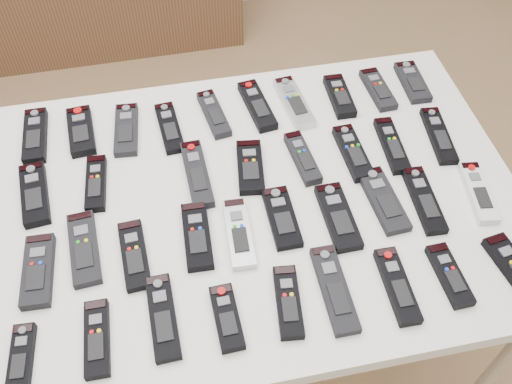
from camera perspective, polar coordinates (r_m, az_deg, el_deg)
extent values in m
plane|color=#967C4C|center=(2.01, -1.94, -14.70)|extent=(4.00, 4.00, 0.00)
cube|color=white|center=(1.36, 0.00, -1.06)|extent=(1.25, 0.88, 0.04)
cylinder|color=beige|center=(1.69, 22.77, -16.18)|extent=(0.04, 0.04, 0.74)
cylinder|color=beige|center=(1.93, -19.03, -1.95)|extent=(0.04, 0.04, 0.74)
cylinder|color=beige|center=(2.03, 13.68, 3.10)|extent=(0.04, 0.04, 0.74)
cube|color=black|center=(1.56, -21.21, 5.27)|extent=(0.05, 0.18, 0.02)
cube|color=black|center=(1.54, -17.10, 5.84)|extent=(0.07, 0.17, 0.02)
cube|color=black|center=(1.51, -12.84, 6.10)|extent=(0.07, 0.18, 0.02)
cube|color=black|center=(1.50, -8.64, 6.37)|extent=(0.06, 0.18, 0.02)
cube|color=black|center=(1.52, -4.24, 7.79)|extent=(0.07, 0.17, 0.02)
cube|color=black|center=(1.54, 0.12, 8.64)|extent=(0.08, 0.19, 0.02)
cube|color=#B7B7BC|center=(1.55, 3.82, 8.91)|extent=(0.07, 0.20, 0.02)
cube|color=black|center=(1.58, 8.35, 9.47)|extent=(0.06, 0.16, 0.02)
cube|color=black|center=(1.63, 12.10, 10.00)|extent=(0.06, 0.16, 0.02)
cube|color=black|center=(1.67, 15.38, 10.55)|extent=(0.06, 0.16, 0.02)
cube|color=black|center=(1.43, -21.27, -0.21)|extent=(0.08, 0.19, 0.02)
cube|color=black|center=(1.41, -15.71, 0.85)|extent=(0.05, 0.16, 0.02)
cube|color=black|center=(1.38, -5.93, 1.80)|extent=(0.06, 0.20, 0.02)
cube|color=black|center=(1.39, -0.59, 2.52)|extent=(0.08, 0.17, 0.02)
cube|color=black|center=(1.41, 4.68, 3.41)|extent=(0.06, 0.17, 0.02)
cube|color=black|center=(1.44, 9.66, 3.89)|extent=(0.06, 0.18, 0.02)
cube|color=black|center=(1.48, 13.43, 4.57)|extent=(0.06, 0.18, 0.02)
cube|color=black|center=(1.54, 17.79, 5.41)|extent=(0.07, 0.19, 0.02)
cube|color=black|center=(1.30, -20.96, -7.36)|extent=(0.07, 0.18, 0.02)
cube|color=black|center=(1.30, -16.82, -5.42)|extent=(0.07, 0.19, 0.02)
cube|color=black|center=(1.26, -12.07, -6.18)|extent=(0.06, 0.18, 0.02)
cube|color=black|center=(1.27, -5.91, -4.40)|extent=(0.06, 0.17, 0.02)
cube|color=#B7B7BC|center=(1.27, -1.72, -4.14)|extent=(0.06, 0.18, 0.02)
cube|color=black|center=(1.30, 2.60, -2.57)|extent=(0.06, 0.17, 0.02)
cube|color=black|center=(1.31, 8.21, -2.46)|extent=(0.06, 0.18, 0.02)
cube|color=black|center=(1.36, 12.63, -0.80)|extent=(0.07, 0.19, 0.02)
cube|color=black|center=(1.38, 16.46, -0.77)|extent=(0.06, 0.19, 0.02)
cube|color=silver|center=(1.44, 21.34, -0.04)|extent=(0.07, 0.18, 0.02)
cube|color=black|center=(1.21, -22.42, -15.16)|extent=(0.05, 0.14, 0.02)
cube|color=black|center=(1.19, -15.61, -13.91)|extent=(0.05, 0.16, 0.02)
cube|color=black|center=(1.18, -9.29, -12.24)|extent=(0.06, 0.19, 0.02)
cube|color=black|center=(1.16, -2.94, -12.43)|extent=(0.05, 0.14, 0.02)
cube|color=black|center=(1.18, 3.24, -10.91)|extent=(0.07, 0.16, 0.02)
cube|color=black|center=(1.21, 7.84, -9.59)|extent=(0.05, 0.20, 0.02)
cube|color=black|center=(1.23, 13.93, -9.08)|extent=(0.05, 0.18, 0.02)
cube|color=black|center=(1.28, 18.79, -7.88)|extent=(0.05, 0.15, 0.02)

